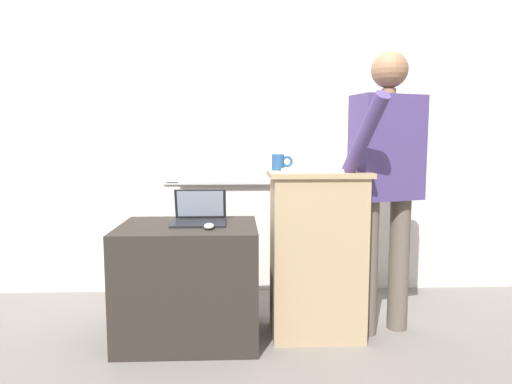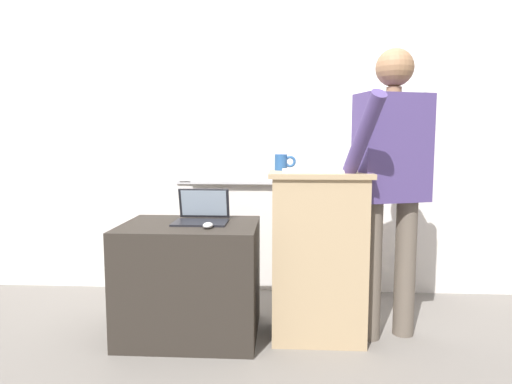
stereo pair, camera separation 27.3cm
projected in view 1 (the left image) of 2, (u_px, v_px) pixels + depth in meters
The scene contains 9 objects.
ground_plane at pixel (257, 367), 2.49m from camera, with size 30.00×30.00×0.00m, color slate.
back_wall at pixel (252, 113), 3.68m from camera, with size 6.40×0.17×2.91m.
lectern_podium at pixel (317, 254), 2.86m from camera, with size 0.61×0.42×1.04m.
side_desk at pixel (189, 281), 2.84m from camera, with size 0.84×0.66×0.71m.
person_presenter at pixel (387, 171), 2.85m from camera, with size 0.61×0.66×1.77m.
laptop at pixel (200, 214), 2.88m from camera, with size 0.34×0.30×0.21m.
wireless_keyboard at pixel (318, 170), 2.75m from camera, with size 0.43×0.14×0.02m.
computer_mouse_by_laptop at pixel (209, 226), 2.67m from camera, with size 0.06×0.10×0.03m.
coffee_mug at pixel (279, 162), 2.92m from camera, with size 0.14×0.08×0.10m.
Camera 1 is at (-0.10, -2.37, 1.23)m, focal length 32.00 mm.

